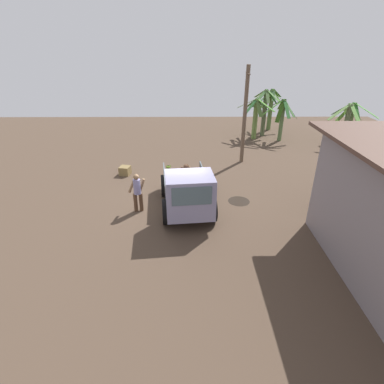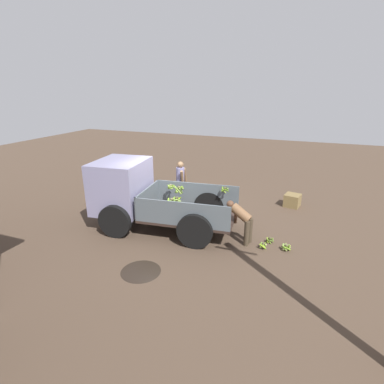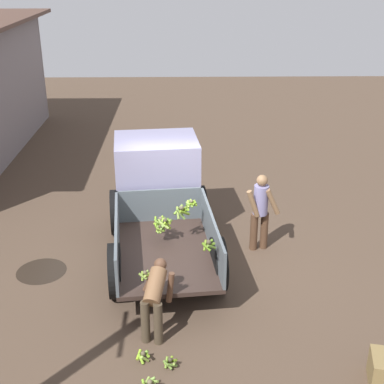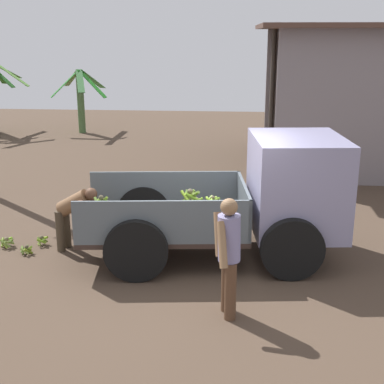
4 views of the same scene
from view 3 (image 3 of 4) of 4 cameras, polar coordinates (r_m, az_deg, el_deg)
name	(u,v)px [view 3 (image 3 of 4)]	position (r m, az deg, el deg)	size (l,w,h in m)	color
ground	(185,258)	(10.97, -0.80, -7.03)	(36.00, 36.00, 0.00)	#4C3A2D
mud_patch_0	(42,271)	(10.93, -15.76, -8.12)	(0.97, 0.97, 0.01)	black
cargo_truck	(158,190)	(11.35, -3.60, 0.26)	(4.47, 2.43, 2.07)	#332620
person_foreground_visitor	(261,209)	(10.95, 7.33, -1.80)	(0.42, 0.73, 1.66)	#513624
person_worker_loading	(155,296)	(8.61, -3.96, -10.99)	(0.79, 0.58, 1.18)	#423627
banana_bunch_on_ground_0	(143,356)	(8.46, -5.24, -16.98)	(0.21, 0.22, 0.19)	brown
banana_bunch_on_ground_2	(170,362)	(8.35, -2.32, -17.68)	(0.23, 0.23, 0.16)	#413A2A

